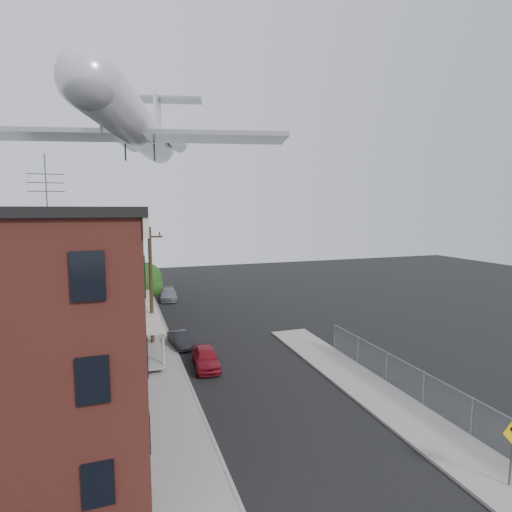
{
  "coord_description": "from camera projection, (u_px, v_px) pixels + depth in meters",
  "views": [
    {
      "loc": [
        -7.68,
        -10.8,
        10.23
      ],
      "look_at": [
        -0.58,
        9.68,
        7.68
      ],
      "focal_mm": 28.0,
      "sensor_mm": 36.0,
      "label": 1
    }
  ],
  "objects": [
    {
      "name": "car_mid",
      "position": [
        180.0,
        340.0,
        29.74
      ],
      "size": [
        1.61,
        3.49,
        1.11
      ],
      "primitive_type": "imported",
      "rotation": [
        0.0,
        0.0,
        0.13
      ],
      "color": "black",
      "rests_on": "ground"
    },
    {
      "name": "ground",
      "position": [
        363.0,
        506.0,
        13.83
      ],
      "size": [
        120.0,
        120.0,
        0.0
      ],
      "primitive_type": "plane",
      "color": "black",
      "rests_on": "ground"
    },
    {
      "name": "street_tree",
      "position": [
        147.0,
        281.0,
        37.91
      ],
      "size": [
        3.22,
        3.2,
        5.2
      ],
      "color": "black",
      "rests_on": "ground"
    },
    {
      "name": "car_far",
      "position": [
        169.0,
        294.0,
        45.14
      ],
      "size": [
        2.24,
        4.61,
        1.29
      ],
      "primitive_type": "imported",
      "rotation": [
        0.0,
        0.0,
        -0.1
      ],
      "color": "gray",
      "rests_on": "ground"
    },
    {
      "name": "row_house_d",
      "position": [
        78.0,
        255.0,
        44.53
      ],
      "size": [
        11.98,
        7.0,
        10.3
      ],
      "color": "#736B5B",
      "rests_on": "ground"
    },
    {
      "name": "row_house_e",
      "position": [
        83.0,
        249.0,
        51.09
      ],
      "size": [
        11.98,
        7.0,
        10.3
      ],
      "color": "gray",
      "rests_on": "ground"
    },
    {
      "name": "sidewalk_right",
      "position": [
        386.0,
        401.0,
        21.24
      ],
      "size": [
        3.0,
        26.0,
        0.12
      ],
      "primitive_type": "cube",
      "color": "gray",
      "rests_on": "ground"
    },
    {
      "name": "sidewalk_left",
      "position": [
        148.0,
        327.0,
        34.55
      ],
      "size": [
        3.0,
        62.0,
        0.12
      ],
      "primitive_type": "cube",
      "color": "gray",
      "rests_on": "ground"
    },
    {
      "name": "car_near",
      "position": [
        206.0,
        358.0,
        25.83
      ],
      "size": [
        1.91,
        4.04,
        1.33
      ],
      "primitive_type": "imported",
      "rotation": [
        0.0,
        0.0,
        -0.09
      ],
      "color": "maroon",
      "rests_on": "ground"
    },
    {
      "name": "row_house_b",
      "position": [
        62.0,
        274.0,
        31.39
      ],
      "size": [
        11.98,
        7.0,
        10.3
      ],
      "color": "#736B5B",
      "rests_on": "ground"
    },
    {
      "name": "chainlink_fence",
      "position": [
        423.0,
        388.0,
        20.68
      ],
      "size": [
        0.06,
        18.06,
        1.9
      ],
      "color": "gray",
      "rests_on": "ground"
    },
    {
      "name": "curb_left",
      "position": [
        165.0,
        325.0,
        35.02
      ],
      "size": [
        0.15,
        62.0,
        0.14
      ],
      "primitive_type": "cube",
      "color": "gray",
      "rests_on": "ground"
    },
    {
      "name": "row_house_c",
      "position": [
        72.0,
        263.0,
        37.96
      ],
      "size": [
        11.98,
        7.0,
        10.3
      ],
      "color": "gray",
      "rests_on": "ground"
    },
    {
      "name": "corner_building",
      "position": [
        8.0,
        337.0,
        15.89
      ],
      "size": [
        10.31,
        12.3,
        12.15
      ],
      "color": "#351310",
      "rests_on": "ground"
    },
    {
      "name": "row_house_a",
      "position": [
        48.0,
        291.0,
        24.82
      ],
      "size": [
        11.98,
        7.0,
        10.3
      ],
      "color": "gray",
      "rests_on": "ground"
    },
    {
      "name": "utility_pole",
      "position": [
        151.0,
        288.0,
        28.35
      ],
      "size": [
        1.8,
        0.26,
        9.0
      ],
      "color": "black",
      "rests_on": "ground"
    },
    {
      "name": "airplane",
      "position": [
        138.0,
        128.0,
        31.57
      ],
      "size": [
        23.22,
        26.55,
        7.64
      ],
      "color": "silver",
      "rests_on": "ground"
    },
    {
      "name": "curb_right",
      "position": [
        363.0,
        405.0,
        20.77
      ],
      "size": [
        0.15,
        26.0,
        0.14
      ],
      "primitive_type": "cube",
      "color": "gray",
      "rests_on": "ground"
    }
  ]
}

